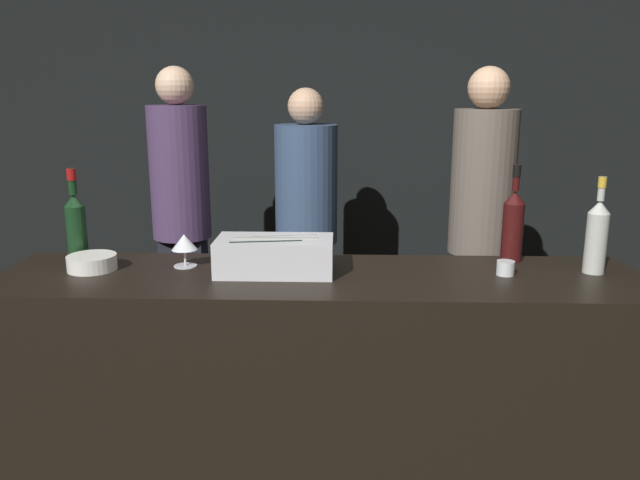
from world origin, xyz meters
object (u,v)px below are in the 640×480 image
bowl_white (92,262)px  person_grey_polo (481,218)px  ice_bin_with_bottles (275,254)px  person_blond_tee (306,214)px  person_in_hoodie (181,206)px  wine_glass (184,243)px  red_wine_bottle_burgundy (76,224)px  red_wine_bottle_black_foil (513,223)px  rose_wine_bottle (597,235)px  candle_votive (505,268)px

bowl_white → person_grey_polo: person_grey_polo is taller
ice_bin_with_bottles → person_blond_tee: (0.03, 1.54, -0.16)m
person_in_hoodie → person_blond_tee: (0.71, 0.18, -0.08)m
wine_glass → red_wine_bottle_burgundy: (-0.43, 0.06, 0.06)m
red_wine_bottle_black_foil → person_blond_tee: (-0.86, 1.34, -0.24)m
wine_glass → ice_bin_with_bottles: bearing=-12.3°
rose_wine_bottle → person_grey_polo: size_ratio=0.20×
red_wine_bottle_burgundy → red_wine_bottle_black_foil: bearing=2.2°
person_grey_polo → red_wine_bottle_burgundy: bearing=-2.1°
candle_votive → person_blond_tee: bearing=117.2°
bowl_white → red_wine_bottle_black_foil: (1.56, 0.18, 0.12)m
bowl_white → person_in_hoodie: person_in_hoodie is taller
red_wine_bottle_black_foil → person_in_hoodie: person_in_hoodie is taller
person_in_hoodie → person_grey_polo: (1.65, -0.26, -0.01)m
candle_votive → red_wine_bottle_black_foil: red_wine_bottle_black_foil is taller
red_wine_bottle_burgundy → person_grey_polo: (1.74, 0.96, -0.16)m
red_wine_bottle_black_foil → person_grey_polo: 0.91m
candle_votive → red_wine_bottle_black_foil: 0.24m
ice_bin_with_bottles → person_in_hoodie: 1.52m
ice_bin_with_bottles → bowl_white: bearing=178.4°
person_in_hoodie → person_grey_polo: person_in_hoodie is taller
red_wine_bottle_black_foil → bowl_white: bearing=-173.3°
candle_votive → person_blond_tee: size_ratio=0.04×
candle_votive → person_grey_polo: (0.15, 1.09, -0.04)m
red_wine_bottle_burgundy → person_blond_tee: bearing=60.4°
red_wine_bottle_burgundy → person_blond_tee: size_ratio=0.21×
wine_glass → red_wine_bottle_black_foil: bearing=5.9°
red_wine_bottle_black_foil → person_blond_tee: person_blond_tee is taller
candle_votive → red_wine_bottle_black_foil: bearing=70.4°
bowl_white → red_wine_bottle_black_foil: size_ratio=0.48×
red_wine_bottle_burgundy → rose_wine_bottle: bearing=-2.8°
red_wine_bottle_black_foil → ice_bin_with_bottles: bearing=-167.2°
red_wine_bottle_black_foil → person_blond_tee: 1.61m
rose_wine_bottle → red_wine_bottle_burgundy: size_ratio=0.97×
red_wine_bottle_black_foil → rose_wine_bottle: bearing=-32.1°
ice_bin_with_bottles → rose_wine_bottle: bearing=2.2°
rose_wine_bottle → person_grey_polo: 1.08m
red_wine_bottle_burgundy → person_blond_tee: person_blond_tee is taller
red_wine_bottle_burgundy → red_wine_bottle_black_foil: (1.66, 0.06, 0.00)m
wine_glass → person_in_hoodie: bearing=104.9°
wine_glass → rose_wine_bottle: size_ratio=0.35×
person_grey_polo → ice_bin_with_bottles: bearing=17.5°
red_wine_bottle_burgundy → person_grey_polo: 1.99m
red_wine_bottle_black_foil → person_in_hoodie: 1.96m
bowl_white → person_blond_tee: 1.68m
wine_glass → red_wine_bottle_burgundy: red_wine_bottle_burgundy is taller
red_wine_bottle_burgundy → person_in_hoodie: size_ratio=0.20×
ice_bin_with_bottles → person_blond_tee: person_blond_tee is taller
bowl_white → person_grey_polo: 1.96m
red_wine_bottle_burgundy → person_in_hoodie: bearing=86.0°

